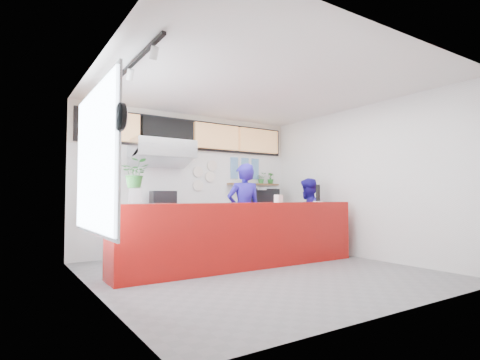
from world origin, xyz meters
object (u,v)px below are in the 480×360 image
staff_right (308,216)px  pepper_mill (318,193)px  espresso_machine (260,199)px  staff_center (244,212)px  service_counter (245,235)px  panini_oven (163,201)px

staff_right → pepper_mill: staff_right is taller
espresso_machine → staff_right: size_ratio=0.48×
staff_center → service_counter: bearing=68.9°
panini_oven → staff_center: (1.15, -1.20, -0.19)m
panini_oven → espresso_machine: size_ratio=0.61×
espresso_machine → panini_oven: bearing=179.0°
staff_center → staff_right: bearing=-173.1°
service_counter → pepper_mill: pepper_mill is taller
service_counter → espresso_machine: 2.50m
panini_oven → staff_right: size_ratio=0.29×
espresso_machine → pepper_mill: 1.83m
service_counter → staff_right: (1.92, 0.48, 0.24)m
staff_center → pepper_mill: staff_center is taller
service_counter → staff_center: 0.81m
pepper_mill → service_counter: bearing=179.1°
espresso_machine → pepper_mill: bearing=-89.0°
panini_oven → staff_right: 3.00m
espresso_machine → staff_center: 1.74m
espresso_machine → staff_center: (-1.25, -1.20, -0.23)m
staff_right → pepper_mill: bearing=33.7°
service_counter → pepper_mill: (1.70, -0.03, 0.73)m
panini_oven → espresso_machine: espresso_machine is taller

